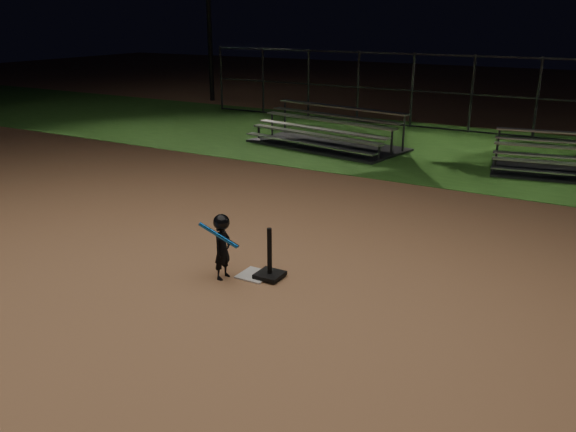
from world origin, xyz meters
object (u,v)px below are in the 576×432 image
Objects in this scene: home_plate at (255,275)px; bleacher_left at (326,139)px; child_batter at (222,245)px; bleacher_right at (576,168)px; batting_tee at (270,268)px.

bleacher_left is (-3.10, 8.69, 0.22)m from home_plate.
home_plate is 0.45× the size of child_batter.
bleacher_left is at bearing 171.42° from bleacher_right.
batting_tee is at bearing -58.32° from bleacher_left.
home_plate is at bearing -48.84° from child_batter.
home_plate is at bearing -59.79° from bleacher_left.
batting_tee is 0.16× the size of bleacher_left.
bleacher_left is 6.72m from bleacher_right.
bleacher_left reaches higher than bleacher_right.
bleacher_right is (3.38, 8.69, 0.03)m from batting_tee.
home_plate is 0.09× the size of bleacher_left.
home_plate is 0.11× the size of bleacher_right.
bleacher_left is 1.18× the size of bleacher_right.
child_batter is (-0.37, -0.29, 0.52)m from home_plate.
child_batter is at bearing -141.71° from home_plate.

